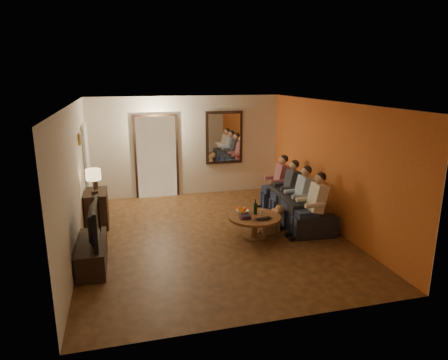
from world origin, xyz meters
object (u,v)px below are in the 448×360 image
object	(u,v)px
person_c	(289,191)
person_d	(279,184)
coffee_table	(254,227)
bowl	(242,212)
sofa	(298,207)
laptop	(264,220)
table_lamp	(94,182)
dog	(271,219)
tv	(89,223)
wine_bottle	(255,207)
dresser	(97,208)
person_a	(314,208)
tv_stand	(92,254)
person_b	(300,199)

from	to	relation	value
person_c	person_d	distance (m)	0.60
coffee_table	bowl	distance (m)	0.38
person_c	sofa	bearing A→B (deg)	-71.57
laptop	person_c	bearing A→B (deg)	35.95
table_lamp	dog	bearing A→B (deg)	-17.68
tv	bowl	distance (m)	2.92
table_lamp	person_c	world-z (taller)	table_lamp
wine_bottle	laptop	distance (m)	0.41
laptop	bowl	bearing A→B (deg)	104.91
coffee_table	wine_bottle	distance (m)	0.40
tv	laptop	world-z (taller)	tv
laptop	table_lamp	bearing A→B (deg)	139.16
sofa	dresser	bearing A→B (deg)	83.31
person_d	dog	xyz separation A→B (m)	(-0.72, -1.39, -0.32)
person_a	dog	bearing A→B (deg)	150.19
laptop	tv_stand	bearing A→B (deg)	168.99
bowl	coffee_table	bearing A→B (deg)	-50.71
coffee_table	sofa	bearing A→B (deg)	28.33
bowl	sofa	bearing A→B (deg)	17.48
dresser	coffee_table	xyz separation A→B (m)	(3.00, -1.49, -0.15)
person_a	bowl	distance (m)	1.40
dog	coffee_table	distance (m)	0.45
tv_stand	person_c	bearing A→B (deg)	19.01
dresser	table_lamp	bearing A→B (deg)	-90.00
table_lamp	bowl	bearing A→B (deg)	-20.36
tv_stand	dog	world-z (taller)	dog
dresser	person_b	world-z (taller)	person_b
person_b	laptop	world-z (taller)	person_b
dresser	person_d	xyz separation A→B (m)	(4.14, 0.08, 0.23)
dresser	bowl	size ratio (longest dim) A/B	3.24
table_lamp	person_d	bearing A→B (deg)	4.11
wine_bottle	laptop	world-z (taller)	wine_bottle
tv_stand	coffee_table	world-z (taller)	coffee_table
dresser	sofa	distance (m)	4.32
person_c	wine_bottle	bearing A→B (deg)	-141.41
table_lamp	sofa	xyz separation A→B (m)	(4.24, -0.60, -0.69)
table_lamp	sofa	distance (m)	4.34
table_lamp	tv_stand	size ratio (longest dim) A/B	0.41
table_lamp	person_c	bearing A→B (deg)	-4.19
person_d	coffee_table	bearing A→B (deg)	-125.92
tv_stand	dog	bearing A→B (deg)	10.59
dog	tv	bearing A→B (deg)	173.70
dog	person_c	bearing A→B (deg)	30.60
dresser	tv	xyz separation A→B (m)	(0.00, -1.95, 0.39)
coffee_table	dog	bearing A→B (deg)	23.37
person_b	bowl	bearing A→B (deg)	-173.69
tv_stand	sofa	xyz separation A→B (m)	(4.24, 1.13, 0.11)
person_b	coffee_table	distance (m)	1.25
bowl	dresser	bearing A→B (deg)	155.82
person_a	bowl	xyz separation A→B (m)	(-1.31, 0.45, -0.12)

